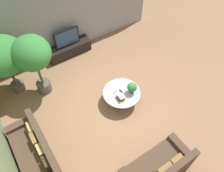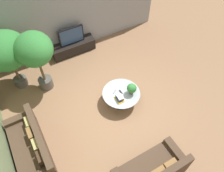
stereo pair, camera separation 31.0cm
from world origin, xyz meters
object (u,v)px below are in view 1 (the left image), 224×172
media_console (69,49)px  couch_near_entry (158,169)px  potted_palm_tall (3,57)px  couch_by_wall (36,153)px  television (67,38)px  potted_palm_corner (33,55)px  coffee_table (122,95)px  potted_plant_tabletop (132,87)px

media_console → couch_near_entry: bearing=-91.9°
potted_palm_tall → couch_near_entry: bearing=-66.4°
couch_by_wall → potted_palm_tall: 2.91m
couch_near_entry → television: bearing=-91.9°
couch_near_entry → potted_palm_corner: potted_palm_corner is taller
potted_palm_corner → couch_near_entry: bearing=-72.4°
coffee_table → couch_near_entry: couch_near_entry is taller
television → coffee_table: television is taller
couch_by_wall → potted_palm_corner: (1.08, 2.09, 1.30)m
couch_near_entry → potted_plant_tabletop: size_ratio=4.62×
media_console → potted_palm_tall: (-2.24, -0.64, 1.26)m
coffee_table → couch_near_entry: (-0.56, -2.39, -0.04)m
coffee_table → potted_palm_tall: potted_palm_tall is taller
television → potted_palm_corner: bearing=-142.3°
potted_palm_tall → potted_palm_corner: size_ratio=0.96×
coffee_table → potted_palm_tall: bearing=138.3°
media_console → couch_near_entry: couch_near_entry is taller
television → media_console: bearing=90.0°
coffee_table → potted_palm_corner: potted_palm_corner is taller
couch_near_entry → potted_plant_tabletop: potted_plant_tabletop is taller
television → couch_near_entry: (-0.18, -5.36, -0.51)m
potted_palm_corner → potted_plant_tabletop: potted_palm_corner is taller
couch_by_wall → media_console: bearing=141.6°
potted_palm_corner → potted_palm_tall: bearing=143.9°
coffee_table → potted_palm_tall: (-2.62, 2.34, 1.18)m
coffee_table → couch_by_wall: size_ratio=0.58×
couch_by_wall → potted_plant_tabletop: 3.26m
coffee_table → couch_by_wall: (-2.97, -0.29, -0.03)m
television → couch_by_wall: (-2.59, -3.26, -0.51)m
media_console → couch_by_wall: 4.16m
media_console → television: (-0.00, -0.00, 0.55)m
television → coffee_table: size_ratio=0.80×
couch_by_wall → potted_palm_corner: size_ratio=0.93×
potted_palm_corner → television: bearing=37.7°
media_console → potted_plant_tabletop: potted_plant_tabletop is taller
potted_palm_tall → potted_plant_tabletop: (2.89, -2.50, -0.81)m
media_console → couch_by_wall: bearing=-128.4°
coffee_table → potted_plant_tabletop: potted_plant_tabletop is taller
media_console → couch_near_entry: 5.36m
couch_near_entry → potted_plant_tabletop: 2.41m
potted_palm_tall → potted_plant_tabletop: 3.90m
potted_plant_tabletop → couch_near_entry: bearing=-110.4°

